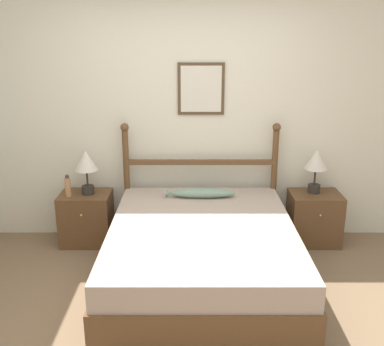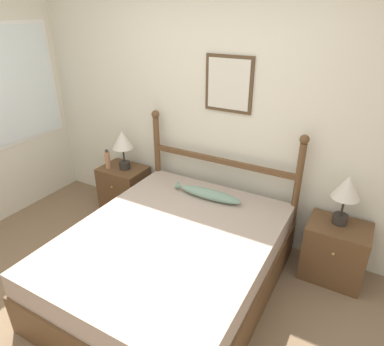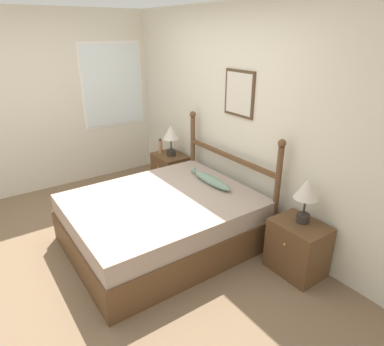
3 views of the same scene
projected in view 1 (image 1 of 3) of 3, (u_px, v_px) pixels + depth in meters
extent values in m
plane|color=#7A6047|center=(179.00, 329.00, 3.37)|extent=(16.00, 16.00, 0.00)
cube|color=beige|center=(182.00, 119.00, 4.64)|extent=(6.40, 0.06, 2.55)
cube|color=#4C3823|center=(201.00, 89.00, 4.50)|extent=(0.47, 0.02, 0.52)
cube|color=beige|center=(201.00, 89.00, 4.49)|extent=(0.41, 0.01, 0.46)
cube|color=brown|center=(202.00, 266.00, 3.92)|extent=(1.60, 1.97, 0.36)
cube|color=tan|center=(202.00, 237.00, 3.84)|extent=(1.56, 1.93, 0.21)
cylinder|color=brown|center=(127.00, 186.00, 4.71)|extent=(0.06, 0.06, 1.18)
sphere|color=brown|center=(124.00, 127.00, 4.52)|extent=(0.09, 0.09, 0.09)
cylinder|color=brown|center=(273.00, 186.00, 4.71)|extent=(0.06, 0.06, 1.18)
sphere|color=brown|center=(276.00, 127.00, 4.52)|extent=(0.09, 0.09, 0.09)
cube|color=brown|center=(200.00, 162.00, 4.63)|extent=(1.54, 0.04, 0.05)
cube|color=brown|center=(86.00, 218.00, 4.69)|extent=(0.52, 0.39, 0.54)
sphere|color=tan|center=(81.00, 215.00, 4.46)|extent=(0.02, 0.02, 0.02)
cube|color=brown|center=(314.00, 218.00, 4.69)|extent=(0.52, 0.39, 0.54)
sphere|color=tan|center=(320.00, 215.00, 4.46)|extent=(0.02, 0.02, 0.02)
cylinder|color=#2D2823|center=(88.00, 190.00, 4.60)|extent=(0.13, 0.13, 0.09)
cylinder|color=#2D2823|center=(87.00, 178.00, 4.56)|extent=(0.02, 0.02, 0.17)
cone|color=beige|center=(86.00, 161.00, 4.50)|extent=(0.23, 0.23, 0.20)
cylinder|color=#2D2823|center=(314.00, 189.00, 4.64)|extent=(0.13, 0.13, 0.09)
cylinder|color=#2D2823|center=(315.00, 177.00, 4.60)|extent=(0.02, 0.02, 0.17)
cone|color=beige|center=(316.00, 159.00, 4.54)|extent=(0.23, 0.23, 0.20)
cylinder|color=tan|center=(68.00, 187.00, 4.51)|extent=(0.06, 0.06, 0.19)
sphere|color=#333338|center=(67.00, 177.00, 4.48)|extent=(0.04, 0.04, 0.04)
ellipsoid|color=gray|center=(203.00, 193.00, 4.43)|extent=(0.64, 0.14, 0.09)
cone|color=gray|center=(168.00, 193.00, 4.43)|extent=(0.06, 0.08, 0.08)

